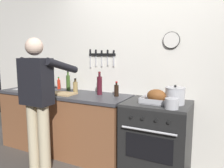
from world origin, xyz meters
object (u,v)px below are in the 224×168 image
at_px(roasting_pan, 156,97).
at_px(bottle_olive_oil, 68,82).
at_px(stock_pot, 175,96).
at_px(bottle_wine_red, 100,85).
at_px(stove, 156,138).
at_px(person_cook, 38,97).
at_px(cutting_board, 63,94).
at_px(bottle_vinegar, 75,87).
at_px(bottle_soy_sauce, 116,90).
at_px(saucepan, 172,104).
at_px(bottle_hot_sauce, 59,84).

xyz_separation_m(roasting_pan, bottle_olive_oil, (-1.45, 0.22, 0.05)).
relative_size(stock_pot, bottle_wine_red, 0.70).
bearing_deg(roasting_pan, stove, 88.49).
relative_size(person_cook, bottle_olive_oil, 5.56).
distance_m(cutting_board, bottle_vinegar, 0.21).
xyz_separation_m(stove, bottle_wine_red, (-0.85, 0.10, 0.59)).
bearing_deg(bottle_soy_sauce, roasting_pan, -14.27).
xyz_separation_m(roasting_pan, stock_pot, (0.20, 0.06, 0.03)).
distance_m(stock_pot, saucepan, 0.23).
xyz_separation_m(stove, roasting_pan, (-0.00, -0.05, 0.52)).
bearing_deg(bottle_soy_sauce, stock_pot, -6.84).
distance_m(bottle_vinegar, bottle_soy_sauce, 0.64).
distance_m(bottle_olive_oil, bottle_wine_red, 0.61).
bearing_deg(saucepan, bottle_olive_oil, 166.51).
xyz_separation_m(person_cook, cutting_board, (0.00, 0.46, -0.04)).
height_order(bottle_vinegar, bottle_hot_sauce, bottle_vinegar).
bearing_deg(roasting_pan, cutting_board, -177.11).
distance_m(cutting_board, bottle_wine_red, 0.54).
bearing_deg(stove, stock_pot, 1.57).
distance_m(person_cook, roasting_pan, 1.43).
xyz_separation_m(stock_pot, bottle_vinegar, (-1.42, 0.04, -0.01)).
distance_m(stock_pot, bottle_olive_oil, 1.66).
bearing_deg(bottle_olive_oil, bottle_wine_red, -6.98).
xyz_separation_m(person_cook, saucepan, (1.54, 0.35, 0.00)).
relative_size(person_cook, bottle_soy_sauce, 8.21).
bearing_deg(cutting_board, saucepan, -4.01).
bearing_deg(bottle_olive_oil, bottle_vinegar, -28.93).
distance_m(bottle_vinegar, bottle_olive_oil, 0.26).
height_order(stove, person_cook, person_cook).
relative_size(roasting_pan, bottle_wine_red, 1.09).
relative_size(saucepan, bottle_soy_sauce, 0.72).
distance_m(saucepan, bottle_soy_sauce, 0.87).
relative_size(person_cook, cutting_board, 4.61).
bearing_deg(saucepan, stove, 133.26).
distance_m(saucepan, bottle_olive_oil, 1.72).
distance_m(person_cook, bottle_soy_sauce, 1.00).
distance_m(bottle_vinegar, bottle_wine_red, 0.38).
distance_m(bottle_soy_sauce, bottle_olive_oil, 0.87).
relative_size(person_cook, stock_pot, 7.35).
bearing_deg(bottle_vinegar, bottle_hot_sauce, 159.19).
height_order(saucepan, bottle_olive_oil, bottle_olive_oil).
bearing_deg(bottle_vinegar, stove, -2.28).
relative_size(stove, roasting_pan, 2.56).
xyz_separation_m(bottle_soy_sauce, bottle_hot_sauce, (-1.09, 0.12, -0.00)).
distance_m(bottle_vinegar, bottle_hot_sauce, 0.49).
bearing_deg(bottle_wine_red, bottle_hot_sauce, 171.74).
distance_m(saucepan, cutting_board, 1.55).
bearing_deg(bottle_vinegar, bottle_wine_red, 7.97).
distance_m(stock_pot, bottle_soy_sauce, 0.79).
xyz_separation_m(person_cook, bottle_soy_sauce, (0.74, 0.68, 0.03)).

